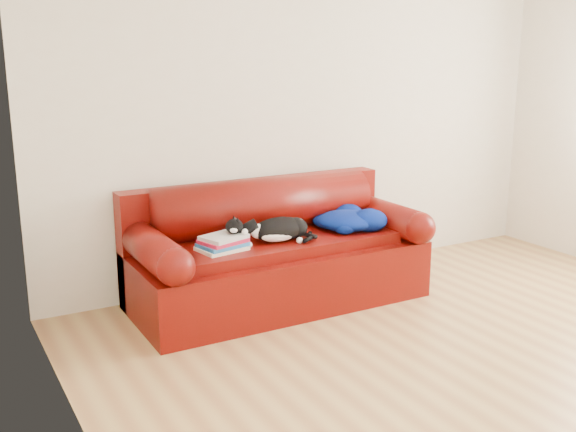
% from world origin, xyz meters
% --- Properties ---
extents(ground, '(4.50, 4.50, 0.00)m').
position_xyz_m(ground, '(0.00, 0.00, 0.00)').
color(ground, olive).
rests_on(ground, ground).
extents(room_shell, '(4.52, 4.02, 2.61)m').
position_xyz_m(room_shell, '(0.12, 0.02, 1.67)').
color(room_shell, beige).
rests_on(room_shell, ground).
extents(sofa_base, '(2.10, 0.90, 0.50)m').
position_xyz_m(sofa_base, '(-0.60, 1.49, 0.24)').
color(sofa_base, '#410602').
rests_on(sofa_base, ground).
extents(sofa_back, '(2.10, 1.01, 0.88)m').
position_xyz_m(sofa_back, '(-0.60, 1.74, 0.54)').
color(sofa_back, '#410602').
rests_on(sofa_back, ground).
extents(book_stack, '(0.34, 0.29, 0.10)m').
position_xyz_m(book_stack, '(-1.09, 1.37, 0.55)').
color(book_stack, beige).
rests_on(book_stack, sofa_base).
extents(cat, '(0.56, 0.30, 0.21)m').
position_xyz_m(cat, '(-0.66, 1.38, 0.58)').
color(cat, black).
rests_on(cat, sofa_base).
extents(blanket, '(0.57, 0.56, 0.17)m').
position_xyz_m(blanket, '(-0.05, 1.42, 0.57)').
color(blanket, '#020D4D').
rests_on(blanket, sofa_base).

